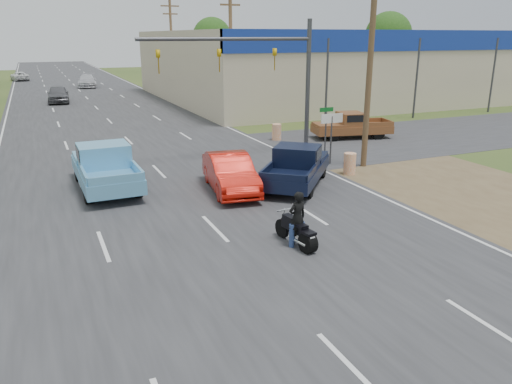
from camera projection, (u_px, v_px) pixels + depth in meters
name	position (u px, v px, depth m)	size (l,w,h in m)	color
ground	(352.00, 369.00, 9.62)	(200.00, 200.00, 0.00)	#2D441B
main_road	(96.00, 108.00, 44.54)	(15.00, 180.00, 0.02)	#2D2D30
cross_road	(150.00, 162.00, 25.33)	(120.00, 10.00, 0.02)	#2D2D30
dirt_verge	(430.00, 178.00, 22.59)	(8.00, 18.00, 0.01)	brown
big_box_store	(390.00, 62.00, 55.81)	(50.00, 28.10, 6.60)	#B7A88C
utility_pole_1	(371.00, 55.00, 23.04)	(2.00, 0.28, 10.00)	#4C3823
utility_pole_2	(231.00, 47.00, 38.75)	(2.00, 0.28, 10.00)	#4C3823
utility_pole_3	(172.00, 44.00, 54.46)	(2.00, 0.28, 10.00)	#4C3823
tree_3	(388.00, 36.00, 90.06)	(8.40, 8.40, 10.40)	#422D19
tree_5	(212.00, 37.00, 102.35)	(7.98, 7.98, 9.88)	#422D19
barrel_0	(350.00, 164.00, 23.03)	(0.56, 0.56, 1.00)	orange
barrel_1	(277.00, 132.00, 30.60)	(0.56, 0.56, 1.00)	orange
lane_sign	(332.00, 127.00, 24.43)	(1.20, 0.08, 2.52)	#3F3F44
street_name_sign	(326.00, 127.00, 26.06)	(0.80, 0.08, 2.61)	#3F3F44
signal_mast	(262.00, 64.00, 25.27)	(9.12, 0.40, 7.00)	#3F3F44
red_convertible	(230.00, 173.00, 20.44)	(1.61, 4.62, 1.52)	#BB1308
motorcycle	(298.00, 233.00, 15.08)	(0.66, 1.99, 1.01)	black
rider	(297.00, 221.00, 15.01)	(0.60, 0.39, 1.65)	black
blue_pickup	(105.00, 166.00, 20.83)	(2.27, 5.73, 1.89)	black
navy_pickup	(297.00, 165.00, 21.31)	(4.86, 5.20, 1.71)	black
brown_pickup	(350.00, 125.00, 31.14)	(5.14, 2.88, 1.61)	black
distant_car_grey	(58.00, 94.00, 47.62)	(1.90, 4.72, 1.61)	#56565B
distant_car_silver	(87.00, 81.00, 62.18)	(2.18, 5.37, 1.56)	silver
distant_car_white	(20.00, 76.00, 71.25)	(2.04, 4.43, 1.23)	silver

